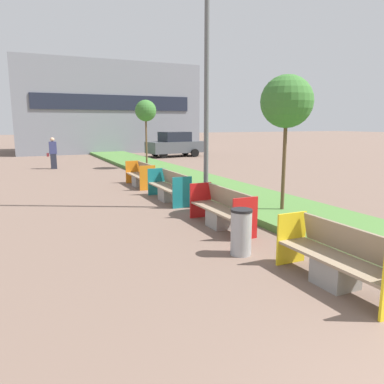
# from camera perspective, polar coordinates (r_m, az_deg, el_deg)

# --- Properties ---
(planter_grass_strip) EXTENTS (2.80, 120.00, 0.18)m
(planter_grass_strip) POSITION_cam_1_polar(r_m,az_deg,el_deg) (14.48, 2.86, 0.83)
(planter_grass_strip) COLOR #4C7A38
(planter_grass_strip) RESTS_ON ground
(building_backdrop) EXTENTS (15.37, 7.51, 7.55)m
(building_backdrop) POSITION_cam_1_polar(r_m,az_deg,el_deg) (35.62, -13.04, 12.24)
(building_backdrop) COLOR gray
(building_backdrop) RESTS_ON ground
(bench_yellow_frame) EXTENTS (0.65, 2.16, 0.94)m
(bench_yellow_frame) POSITION_cam_1_polar(r_m,az_deg,el_deg) (6.35, 21.32, -10.00)
(bench_yellow_frame) COLOR gray
(bench_yellow_frame) RESTS_ON ground
(bench_red_frame) EXTENTS (0.65, 2.23, 0.94)m
(bench_red_frame) POSITION_cam_1_polar(r_m,az_deg,el_deg) (9.15, 4.56, -3.09)
(bench_red_frame) COLOR gray
(bench_red_frame) RESTS_ON ground
(bench_teal_frame) EXTENTS (0.65, 2.36, 0.94)m
(bench_teal_frame) POSITION_cam_1_polar(r_m,az_deg,el_deg) (12.26, -3.47, 0.41)
(bench_teal_frame) COLOR gray
(bench_teal_frame) RESTS_ON ground
(bench_orange_frame) EXTENTS (0.65, 2.03, 0.94)m
(bench_orange_frame) POSITION_cam_1_polar(r_m,az_deg,el_deg) (15.20, -7.82, 2.25)
(bench_orange_frame) COLOR gray
(bench_orange_frame) RESTS_ON ground
(litter_bin) EXTENTS (0.42, 0.42, 0.90)m
(litter_bin) POSITION_cam_1_polar(r_m,az_deg,el_deg) (7.28, 7.49, -6.05)
(litter_bin) COLOR #9EA0A5
(litter_bin) RESTS_ON ground
(street_lamp_post) EXTENTS (0.24, 0.44, 9.03)m
(street_lamp_post) POSITION_cam_1_polar(r_m,az_deg,el_deg) (11.27, 2.28, 22.73)
(street_lamp_post) COLOR #56595B
(street_lamp_post) RESTS_ON ground
(sapling_tree_near) EXTENTS (1.38, 1.38, 3.76)m
(sapling_tree_near) POSITION_cam_1_polar(r_m,az_deg,el_deg) (10.36, 14.23, 13.14)
(sapling_tree_near) COLOR brown
(sapling_tree_near) RESTS_ON ground
(sapling_tree_far) EXTENTS (1.16, 1.16, 3.76)m
(sapling_tree_far) POSITION_cam_1_polar(r_m,az_deg,el_deg) (21.03, -7.07, 12.12)
(sapling_tree_far) COLOR brown
(sapling_tree_far) RESTS_ON ground
(pedestrian_walking) EXTENTS (0.53, 0.24, 1.74)m
(pedestrian_walking) POSITION_cam_1_polar(r_m,az_deg,el_deg) (22.14, -20.43, 5.60)
(pedestrian_walking) COLOR #232633
(pedestrian_walking) RESTS_ON ground
(parked_car_distant) EXTENTS (4.40, 2.32, 1.86)m
(parked_car_distant) POSITION_cam_1_polar(r_m,az_deg,el_deg) (28.48, -2.64, 7.24)
(parked_car_distant) COLOR #474C51
(parked_car_distant) RESTS_ON ground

